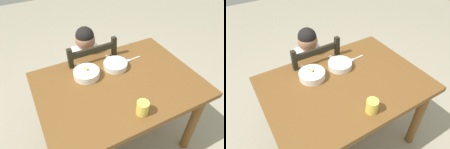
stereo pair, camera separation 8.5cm
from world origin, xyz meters
The scene contains 8 objects.
ground_plane centered at (0.00, 0.00, 0.00)m, with size 8.00×8.00×0.00m, color #A39A84.
dining_table centered at (0.00, 0.00, 0.61)m, with size 1.17×0.84×0.72m.
dining_chair centered at (-0.06, 0.47, 0.43)m, with size 0.42×0.42×0.88m.
child_figure centered at (-0.06, 0.46, 0.62)m, with size 0.32×0.31×0.95m.
bowl_of_peas centered at (0.06, 0.17, 0.74)m, with size 0.19×0.19×0.05m.
bowl_of_carrots centered at (-0.18, 0.17, 0.75)m, with size 0.19×0.19×0.06m.
spoon centered at (0.22, 0.20, 0.72)m, with size 0.14×0.03×0.01m.
drinking_cup centered at (-0.01, -0.31, 0.76)m, with size 0.08×0.08×0.09m, color #EBD151.
Camera 1 is at (-0.53, -0.93, 1.71)m, focal length 32.37 mm.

